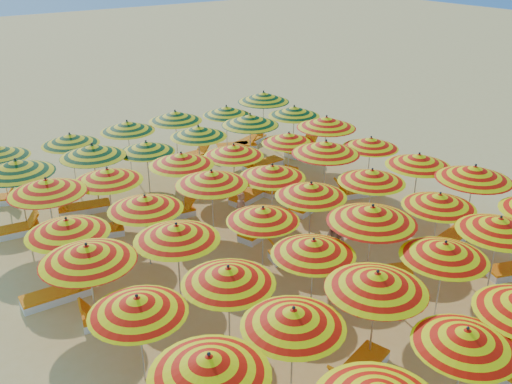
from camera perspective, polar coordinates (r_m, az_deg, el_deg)
ground at (r=17.27m, az=0.96°, el=-5.40°), size 120.00×120.00×0.00m
umbrella_2 at (r=11.42m, az=20.28°, el=-13.52°), size 2.19×2.19×2.09m
umbrella_6 at (r=10.02m, az=-4.70°, el=-16.87°), size 2.54×2.54×2.25m
umbrella_7 at (r=11.13m, az=3.76°, el=-12.42°), size 2.07×2.07×2.18m
umbrella_8 at (r=12.19m, az=12.00°, el=-8.71°), size 2.48×2.48×2.31m
umbrella_9 at (r=13.93m, az=18.35°, el=-5.56°), size 2.16×2.16×2.18m
umbrella_10 at (r=15.48m, az=23.19°, el=-3.06°), size 2.55×2.55×2.23m
umbrella_12 at (r=11.74m, az=-11.77°, el=-11.01°), size 2.59×2.59×2.14m
umbrella_13 at (r=12.32m, az=-2.79°, el=-8.33°), size 2.38×2.38×2.19m
umbrella_14 at (r=13.48m, az=5.77°, el=-5.50°), size 2.47×2.47×2.15m
umbrella_15 at (r=14.66m, az=11.54°, el=-2.19°), size 2.87×2.87×2.43m
umbrella_16 at (r=16.47m, az=17.87°, el=-0.81°), size 2.67×2.67×2.16m
umbrella_17 at (r=18.14m, az=21.01°, el=1.80°), size 2.64×2.64×2.40m
umbrella_18 at (r=13.38m, az=-16.53°, el=-5.92°), size 2.53×2.53×2.34m
umbrella_19 at (r=13.98m, az=-7.95°, el=-4.01°), size 2.62×2.62×2.26m
umbrella_20 at (r=15.04m, az=0.70°, el=-2.25°), size 2.26×2.26×2.09m
umbrella_21 at (r=16.32m, az=5.53°, el=0.22°), size 2.17×2.17×2.19m
umbrella_22 at (r=17.57m, az=11.51°, el=1.59°), size 2.09×2.09×2.18m
umbrella_23 at (r=19.05m, az=15.96°, el=3.10°), size 2.47×2.47×2.24m
umbrella_24 at (r=14.93m, az=-18.38°, el=-3.29°), size 2.78×2.78×2.22m
umbrella_25 at (r=15.75m, az=-11.02°, el=-1.06°), size 2.44×2.44×2.20m
umbrella_26 at (r=16.81m, az=-4.46°, el=1.41°), size 2.80×2.80×2.32m
umbrella_27 at (r=17.53m, az=1.64°, el=2.08°), size 2.41×2.41×2.19m
umbrella_28 at (r=19.11m, az=7.00°, el=4.44°), size 2.73×2.73×2.41m
umbrella_29 at (r=20.64m, az=11.41°, el=4.86°), size 2.63×2.63×2.11m
umbrella_30 at (r=17.17m, az=-20.21°, el=0.55°), size 2.66×2.66×2.36m
umbrella_31 at (r=17.75m, az=-14.63°, el=1.66°), size 2.56×2.56×2.23m
umbrella_32 at (r=18.53m, az=-7.48°, el=3.28°), size 2.49×2.49×2.24m
umbrella_33 at (r=19.33m, az=-2.24°, el=4.18°), size 2.29×2.29×2.17m
umbrella_34 at (r=20.72m, az=3.30°, el=5.41°), size 2.56×2.56×2.11m
umbrella_35 at (r=21.82m, az=7.05°, el=6.93°), size 2.55×2.55×2.39m
umbrella_36 at (r=18.86m, az=-22.84°, el=2.34°), size 2.49×2.49×2.40m
umbrella_37 at (r=19.67m, az=-16.04°, el=3.99°), size 2.60×2.60×2.32m
umbrella_38 at (r=20.17m, az=-10.93°, el=4.45°), size 2.63×2.63×2.11m
umbrella_39 at (r=21.17m, az=-5.79°, el=6.05°), size 2.69×2.69×2.23m
umbrella_40 at (r=22.07m, az=-0.59°, el=7.24°), size 2.44×2.44×2.36m
umbrella_41 at (r=23.58m, az=3.83°, el=8.07°), size 2.73×2.73×2.25m
umbrella_43 at (r=21.46m, az=-18.09°, el=5.04°), size 2.57×2.57×2.17m
umbrella_44 at (r=22.30m, az=-12.75°, el=6.43°), size 2.36×2.36×2.19m
umbrella_45 at (r=23.05m, az=-8.08°, el=7.53°), size 2.72×2.72×2.26m
umbrella_46 at (r=24.03m, az=-2.98°, el=8.12°), size 2.33×2.33×2.12m
umbrella_47 at (r=25.19m, az=0.76°, el=9.49°), size 2.74×2.74×2.40m
lounger_5 at (r=12.82m, az=10.16°, el=-17.16°), size 1.82×1.03×0.69m
lounger_7 at (r=15.99m, az=12.09°, el=-8.04°), size 1.82×1.21×0.69m
lounger_8 at (r=18.54m, az=19.26°, el=-4.15°), size 1.81×0.88×0.69m
lounger_9 at (r=14.54m, az=-13.77°, el=-11.85°), size 1.82×0.98×0.69m
lounger_10 at (r=16.66m, az=4.10°, el=-6.07°), size 1.82×0.97×0.69m
lounger_11 at (r=15.70m, az=-19.23°, el=-9.64°), size 1.75×0.65×0.69m
lounger_12 at (r=17.82m, az=0.44°, el=-3.84°), size 1.83×1.08×0.69m
lounger_13 at (r=19.54m, az=5.28°, el=-1.28°), size 1.83×1.08×0.69m
lounger_14 at (r=20.79m, az=10.08°, el=0.06°), size 1.83×1.09×0.69m
lounger_15 at (r=18.42m, az=-15.57°, el=-3.83°), size 1.83×1.07×0.69m
lounger_16 at (r=19.07m, az=-8.55°, el=-2.13°), size 1.79×0.80×0.69m
lounger_17 at (r=20.20m, az=-0.53°, el=-0.28°), size 1.83×1.07×0.69m
lounger_18 at (r=20.93m, az=2.40°, el=0.61°), size 1.83×1.11×0.69m
lounger_19 at (r=19.34m, az=-23.17°, el=-3.59°), size 1.79×0.80×0.69m
lounger_20 at (r=20.12m, az=-16.90°, el=-1.51°), size 1.82×0.97×0.69m
lounger_21 at (r=22.91m, az=0.59°, el=2.80°), size 1.76×0.67×0.69m
lounger_22 at (r=24.61m, az=4.60°, el=4.27°), size 1.83×1.03×0.69m
lounger_24 at (r=23.89m, az=-6.54°, el=3.55°), size 1.76×0.66×0.69m
lounger_25 at (r=24.94m, az=-1.84°, el=4.61°), size 1.82×1.17×0.69m
lounger_26 at (r=25.65m, az=-0.47°, el=5.20°), size 1.83×1.14×0.69m
beachgoer_b at (r=16.21m, az=7.92°, el=-5.01°), size 0.66×0.77×1.37m
beachgoer_a at (r=17.83m, az=-1.54°, el=-2.04°), size 0.33×0.48×1.29m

